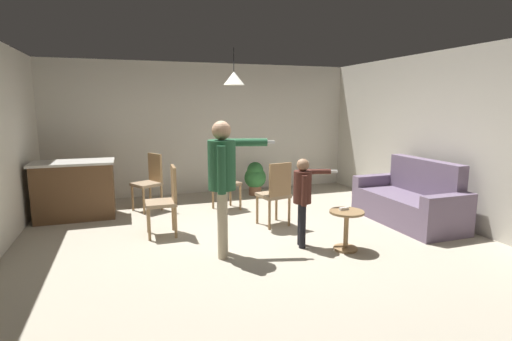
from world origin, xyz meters
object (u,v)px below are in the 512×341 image
person_adult (223,174)px  dining_chair_spare (166,198)px  person_child (303,193)px  spare_remote_on_table (344,209)px  dining_chair_by_counter (276,192)px  couch_floral (410,202)px  dining_chair_centre_back (150,180)px  potted_plant_corner (255,177)px  kitchen_counter (75,190)px  side_table_by_couch (346,225)px  dining_chair_near_wall (224,179)px

person_adult → dining_chair_spare: size_ratio=1.67×
person_child → spare_remote_on_table: size_ratio=9.04×
dining_chair_by_counter → dining_chair_spare: size_ratio=1.00×
couch_floral → person_child: (-2.08, -0.43, 0.40)m
couch_floral → dining_chair_centre_back: (-3.86, 2.10, 0.21)m
potted_plant_corner → spare_remote_on_table: potted_plant_corner is taller
kitchen_counter → person_child: (2.98, -2.36, 0.25)m
side_table_by_couch → kitchen_counter: bearing=142.4°
kitchen_counter → dining_chair_spare: bearing=-44.7°
person_child → dining_chair_near_wall: (-0.51, 2.18, -0.18)m
dining_chair_by_counter → spare_remote_on_table: (0.48, -1.17, -0.01)m
person_adult → dining_chair_by_counter: 1.46m
person_adult → dining_chair_by_counter: size_ratio=1.67×
dining_chair_by_counter → dining_chair_spare: same height
person_adult → spare_remote_on_table: size_ratio=12.86×
couch_floral → side_table_by_couch: 1.76m
person_child → spare_remote_on_table: 0.56m
couch_floral → dining_chair_spare: (-3.73, 0.62, 0.21)m
dining_chair_near_wall → person_child: bearing=89.0°
kitchen_counter → dining_chair_centre_back: 1.21m
potted_plant_corner → kitchen_counter: bearing=-168.9°
couch_floral → spare_remote_on_table: 1.77m
kitchen_counter → side_table_by_couch: 4.37m
side_table_by_couch → dining_chair_by_counter: dining_chair_by_counter is taller
dining_chair_centre_back → person_child: bearing=-174.1°
couch_floral → potted_plant_corner: 3.11m
spare_remote_on_table → kitchen_counter: bearing=142.8°
spare_remote_on_table → side_table_by_couch: bearing=-68.3°
person_adult → spare_remote_on_table: person_adult is taller
kitchen_counter → dining_chair_by_counter: (2.96, -1.44, 0.07)m
dining_chair_by_counter → potted_plant_corner: dining_chair_by_counter is taller
couch_floral → dining_chair_near_wall: size_ratio=1.81×
person_child → potted_plant_corner: bearing=-171.2°
side_table_by_couch → dining_chair_near_wall: 2.67m
person_adult → dining_chair_near_wall: size_ratio=1.67×
side_table_by_couch → dining_chair_centre_back: 3.62m
person_adult → potted_plant_corner: (1.41, 3.00, -0.66)m
side_table_by_couch → dining_chair_spare: dining_chair_spare is taller
couch_floral → dining_chair_by_counter: size_ratio=1.81×
dining_chair_by_counter → dining_chair_spare: bearing=163.8°
spare_remote_on_table → dining_chair_by_counter: bearing=112.1°
dining_chair_by_counter → dining_chair_centre_back: (-1.76, 1.60, 0.00)m
couch_floral → dining_chair_by_counter: same height
dining_chair_near_wall → side_table_by_couch: bearing=97.5°
kitchen_counter → potted_plant_corner: 3.40m
person_child → dining_chair_spare: (-1.65, 1.05, -0.18)m
person_adult → dining_chair_near_wall: bearing=-179.2°
kitchen_counter → dining_chair_near_wall: bearing=-4.4°
kitchen_counter → dining_chair_by_counter: size_ratio=1.26×
potted_plant_corner → spare_remote_on_table: size_ratio=5.29×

